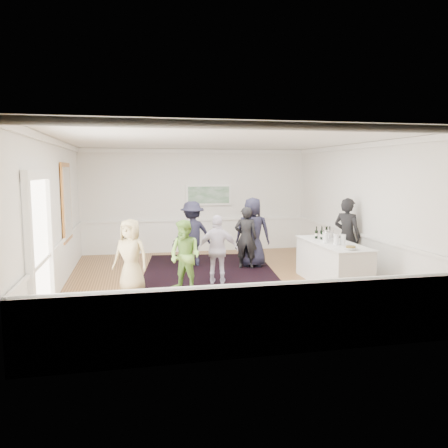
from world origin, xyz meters
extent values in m
plane|color=#92612F|center=(0.00, 0.00, 0.00)|extent=(8.00, 8.00, 0.00)
cube|color=white|center=(0.00, 0.00, 3.20)|extent=(7.00, 8.00, 0.02)
cube|color=white|center=(-3.50, 0.00, 1.60)|extent=(0.02, 8.00, 3.20)
cube|color=white|center=(3.50, 0.00, 1.60)|extent=(0.02, 8.00, 3.20)
cube|color=white|center=(0.00, 4.00, 1.60)|extent=(7.00, 0.02, 3.20)
cube|color=white|center=(0.00, -4.00, 1.60)|extent=(7.00, 0.02, 3.20)
cube|color=#C57D3A|center=(-3.46, 1.30, 1.80)|extent=(0.04, 1.25, 1.85)
cube|color=white|center=(-3.43, 1.30, 1.80)|extent=(0.01, 1.05, 1.65)
cube|color=white|center=(-3.43, -2.72, 1.20)|extent=(0.10, 0.14, 2.40)
cube|color=white|center=(-3.43, -1.08, 1.20)|extent=(0.10, 0.14, 2.40)
cube|color=white|center=(-3.43, -1.90, 2.48)|extent=(0.10, 1.78, 0.16)
cube|color=white|center=(-3.46, -1.90, 1.20)|extent=(0.02, 1.50, 2.40)
cube|color=white|center=(0.40, 3.95, 1.78)|extent=(1.44, 0.05, 0.66)
cube|color=#246133|center=(0.40, 3.92, 1.78)|extent=(1.30, 0.01, 0.52)
cube|color=black|center=(-0.07, 1.20, 0.01)|extent=(3.72, 4.59, 0.02)
cube|color=silver|center=(2.44, -0.59, 0.46)|extent=(0.83, 2.27, 0.93)
cube|color=silver|center=(2.44, -0.59, 0.93)|extent=(0.89, 2.33, 0.02)
imported|color=black|center=(3.20, 0.22, 0.94)|extent=(0.76, 0.82, 1.88)
imported|color=tan|center=(-1.99, -0.37, 0.78)|extent=(0.90, 0.77, 1.55)
imported|color=#6FA642|center=(-0.87, -0.53, 0.76)|extent=(0.93, 0.93, 1.52)
imported|color=silver|center=(-0.08, -0.06, 0.78)|extent=(0.98, 0.59, 1.56)
imported|color=black|center=(-0.40, 1.88, 0.87)|extent=(1.27, 0.98, 1.74)
imported|color=black|center=(0.92, 1.30, 0.81)|extent=(0.67, 0.53, 1.62)
imported|color=black|center=(1.15, 1.48, 0.92)|extent=(1.03, 0.82, 1.85)
cylinder|color=#7FAC3D|center=(2.37, -0.88, 1.06)|extent=(0.12, 0.12, 0.24)
cylinder|color=#DB404E|center=(2.53, -0.89, 1.06)|extent=(0.12, 0.12, 0.24)
cylinder|color=#73AA3C|center=(2.25, -0.61, 1.06)|extent=(0.12, 0.12, 0.24)
cylinder|color=silver|center=(2.43, -0.35, 1.06)|extent=(0.26, 0.26, 0.25)
imported|color=white|center=(2.39, -1.50, 0.98)|extent=(0.28, 0.28, 0.07)
cylinder|color=olive|center=(2.39, -1.50, 1.00)|extent=(0.19, 0.19, 0.04)
camera|label=1|loc=(-1.90, -9.51, 2.56)|focal=35.00mm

